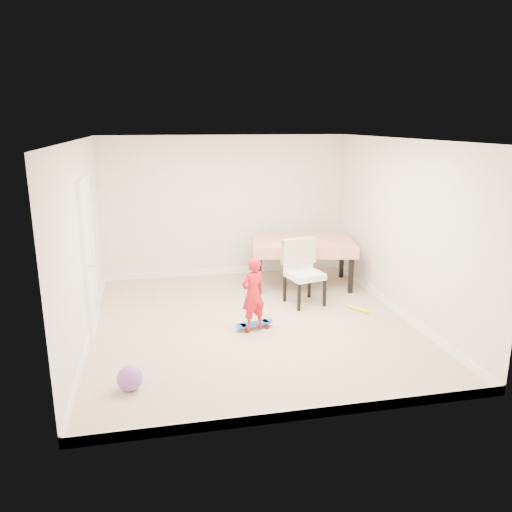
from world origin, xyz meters
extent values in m
plane|color=tan|center=(0.00, 0.00, 0.00)|extent=(5.00, 5.00, 0.00)
cube|color=white|center=(0.00, 0.00, 2.58)|extent=(4.50, 5.00, 0.04)
cube|color=silver|center=(0.00, 2.48, 1.30)|extent=(4.50, 0.04, 2.60)
cube|color=silver|center=(0.00, -2.48, 1.30)|extent=(4.50, 0.04, 2.60)
cube|color=silver|center=(-2.23, 0.00, 1.30)|extent=(0.04, 5.00, 2.60)
cube|color=silver|center=(2.23, 0.00, 1.30)|extent=(0.04, 5.00, 2.60)
cube|color=white|center=(-2.22, 0.30, 1.02)|extent=(0.11, 0.94, 2.11)
cube|color=white|center=(0.00, 2.49, 0.06)|extent=(4.50, 0.02, 0.12)
cube|color=white|center=(0.00, -2.49, 0.06)|extent=(4.50, 0.02, 0.12)
cube|color=white|center=(-2.24, 0.00, 0.06)|extent=(0.02, 5.00, 0.12)
cube|color=white|center=(2.24, 0.00, 0.06)|extent=(0.02, 5.00, 0.12)
imported|color=red|center=(-0.04, -0.28, 0.51)|extent=(0.44, 0.38, 1.03)
sphere|color=purple|center=(-1.67, -1.57, 0.14)|extent=(0.28, 0.28, 0.28)
cylinder|color=#FFFA1A|center=(1.71, 0.14, 0.03)|extent=(0.25, 0.38, 0.06)
camera|label=1|loc=(-1.31, -6.61, 2.83)|focal=35.00mm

